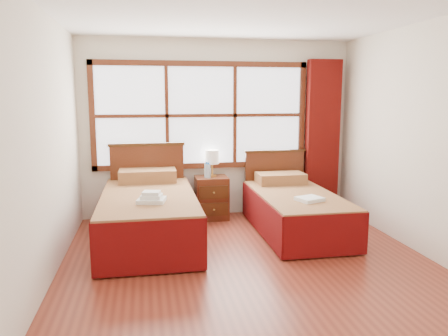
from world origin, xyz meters
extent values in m
plane|color=maroon|center=(0.00, 0.00, 0.00)|extent=(4.50, 4.50, 0.00)
plane|color=white|center=(0.00, 0.00, 2.60)|extent=(4.50, 4.50, 0.00)
plane|color=silver|center=(0.00, 2.25, 1.30)|extent=(4.00, 0.00, 4.00)
plane|color=silver|center=(-2.00, 0.00, 1.30)|extent=(0.00, 4.50, 4.50)
plane|color=silver|center=(2.00, 0.00, 1.30)|extent=(0.00, 4.50, 4.50)
cube|color=white|center=(-0.25, 2.22, 1.50)|extent=(3.00, 0.02, 1.40)
cube|color=#512311|center=(-0.25, 2.20, 0.76)|extent=(3.16, 0.06, 0.08)
cube|color=#512311|center=(-0.25, 2.20, 2.24)|extent=(3.16, 0.06, 0.08)
cube|color=#512311|center=(-1.79, 2.20, 1.50)|extent=(0.08, 0.06, 1.56)
cube|color=#512311|center=(1.29, 2.20, 1.50)|extent=(0.08, 0.06, 1.56)
cube|color=#512311|center=(-0.75, 2.20, 1.50)|extent=(0.05, 0.05, 1.40)
cube|color=#512311|center=(0.25, 2.20, 1.50)|extent=(0.05, 0.05, 1.40)
cube|color=#512311|center=(-0.25, 2.20, 1.50)|extent=(3.00, 0.05, 0.05)
cube|color=#5B0C09|center=(1.60, 2.11, 1.17)|extent=(0.50, 0.16, 2.30)
cube|color=#3F210D|center=(-1.05, 1.13, 0.16)|extent=(1.00, 2.00, 0.33)
cube|color=#63200E|center=(-1.05, 1.13, 0.46)|extent=(1.12, 2.22, 0.27)
cube|color=#670B0A|center=(-1.61, 1.13, 0.30)|extent=(0.03, 2.22, 0.55)
cube|color=#670B0A|center=(-0.49, 1.13, 0.30)|extent=(0.03, 2.22, 0.55)
cube|color=#670B0A|center=(-1.05, 0.03, 0.30)|extent=(1.12, 0.03, 0.55)
cube|color=#63200E|center=(-1.05, 1.93, 0.68)|extent=(0.78, 0.46, 0.17)
cube|color=#512311|center=(-1.05, 2.14, 0.54)|extent=(1.04, 0.06, 1.09)
cube|color=#3F210D|center=(-1.05, 2.14, 1.10)|extent=(1.09, 0.08, 0.04)
cube|color=#3F210D|center=(0.86, 1.13, 0.14)|extent=(0.87, 1.75, 0.28)
cube|color=#63200E|center=(0.86, 1.13, 0.40)|extent=(0.98, 1.94, 0.24)
cube|color=#670B0A|center=(0.37, 1.13, 0.26)|extent=(0.03, 1.94, 0.48)
cube|color=#670B0A|center=(1.35, 1.13, 0.26)|extent=(0.03, 1.94, 0.48)
cube|color=#670B0A|center=(0.86, 0.17, 0.26)|extent=(0.98, 0.03, 0.48)
cube|color=#63200E|center=(0.86, 1.83, 0.60)|extent=(0.68, 0.40, 0.15)
cube|color=#512311|center=(0.86, 2.14, 0.47)|extent=(0.91, 0.06, 0.95)
cube|color=#3F210D|center=(0.86, 2.14, 0.96)|extent=(0.95, 0.08, 0.04)
cube|color=#512311|center=(-0.14, 2.00, 0.31)|extent=(0.47, 0.41, 0.62)
cube|color=#3F210D|center=(-0.14, 1.78, 0.19)|extent=(0.41, 0.02, 0.19)
cube|color=#3F210D|center=(-0.14, 1.78, 0.43)|extent=(0.41, 0.02, 0.19)
sphere|color=olive|center=(-0.14, 1.76, 0.19)|extent=(0.03, 0.03, 0.03)
sphere|color=olive|center=(-0.14, 1.76, 0.43)|extent=(0.03, 0.03, 0.03)
cube|color=white|center=(-1.02, 0.69, 0.62)|extent=(0.35, 0.32, 0.05)
cube|color=white|center=(-1.02, 0.69, 0.67)|extent=(0.26, 0.24, 0.04)
cube|color=white|center=(-1.02, 0.69, 0.71)|extent=(0.22, 0.20, 0.04)
cube|color=white|center=(0.88, 0.73, 0.54)|extent=(0.36, 0.34, 0.04)
cylinder|color=gold|center=(-0.12, 2.04, 0.63)|extent=(0.12, 0.12, 0.02)
cylinder|color=gold|center=(-0.12, 2.04, 0.73)|extent=(0.03, 0.03, 0.17)
cylinder|color=white|center=(-0.12, 2.04, 0.91)|extent=(0.20, 0.20, 0.20)
cylinder|color=#A1BDD0|center=(-0.19, 1.92, 0.72)|extent=(0.06, 0.06, 0.20)
cylinder|color=blue|center=(-0.19, 1.92, 0.83)|extent=(0.03, 0.03, 0.03)
cylinder|color=#A1BDD0|center=(-0.22, 1.94, 0.72)|extent=(0.06, 0.06, 0.20)
cylinder|color=blue|center=(-0.22, 1.94, 0.84)|extent=(0.03, 0.03, 0.03)
camera|label=1|loc=(-1.06, -4.17, 1.78)|focal=35.00mm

